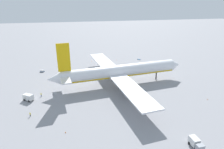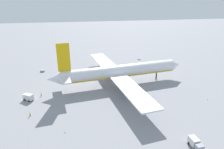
# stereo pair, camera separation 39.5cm
# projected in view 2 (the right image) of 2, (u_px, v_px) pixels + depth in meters

# --- Properties ---
(ground_plane) EXTENTS (600.00, 600.00, 0.00)m
(ground_plane) POSITION_uv_depth(u_px,v_px,m) (121.00, 84.00, 108.76)
(ground_plane) COLOR gray
(airliner) EXTENTS (74.11, 80.27, 24.35)m
(airliner) POSITION_uv_depth(u_px,v_px,m) (119.00, 72.00, 105.75)
(airliner) COLOR white
(airliner) RESTS_ON ground
(service_truck_0) EXTENTS (2.84, 5.55, 2.84)m
(service_truck_0) POSITION_uv_depth(u_px,v_px,m) (195.00, 143.00, 62.42)
(service_truck_0) COLOR #999EA5
(service_truck_0) RESTS_ON ground
(service_truck_1) EXTENTS (5.11, 4.64, 2.99)m
(service_truck_1) POSITION_uv_depth(u_px,v_px,m) (28.00, 97.00, 91.09)
(service_truck_1) COLOR white
(service_truck_1) RESTS_ON ground
(baggage_cart_0) EXTENTS (2.41, 2.81, 0.40)m
(baggage_cart_0) POSITION_uv_depth(u_px,v_px,m) (139.00, 59.00, 150.91)
(baggage_cart_0) COLOR #26598C
(baggage_cart_0) RESTS_ON ground
(baggage_cart_1) EXTENTS (3.34, 1.91, 1.24)m
(baggage_cart_1) POSITION_uv_depth(u_px,v_px,m) (42.00, 71.00, 126.28)
(baggage_cart_1) COLOR #26598C
(baggage_cart_1) RESTS_ON ground
(baggage_cart_2) EXTENTS (1.69, 3.24, 1.25)m
(baggage_cart_2) POSITION_uv_depth(u_px,v_px,m) (154.00, 62.00, 142.82)
(baggage_cart_2) COLOR #26598C
(baggage_cart_2) RESTS_ON ground
(ground_worker_1) EXTENTS (0.53, 0.53, 1.71)m
(ground_worker_1) POSITION_uv_depth(u_px,v_px,m) (41.00, 94.00, 95.17)
(ground_worker_1) COLOR navy
(ground_worker_1) RESTS_ON ground
(ground_worker_2) EXTENTS (0.55, 0.55, 1.66)m
(ground_worker_2) POSITION_uv_depth(u_px,v_px,m) (30.00, 114.00, 79.22)
(ground_worker_2) COLOR black
(ground_worker_2) RESTS_ON ground
(traffic_cone_0) EXTENTS (0.36, 0.36, 0.55)m
(traffic_cone_0) POSITION_uv_depth(u_px,v_px,m) (92.00, 61.00, 146.59)
(traffic_cone_0) COLOR orange
(traffic_cone_0) RESTS_ON ground
(traffic_cone_1) EXTENTS (0.36, 0.36, 0.55)m
(traffic_cone_1) POSITION_uv_depth(u_px,v_px,m) (208.00, 99.00, 91.95)
(traffic_cone_1) COLOR orange
(traffic_cone_1) RESTS_ON ground
(traffic_cone_2) EXTENTS (0.36, 0.36, 0.55)m
(traffic_cone_2) POSITION_uv_depth(u_px,v_px,m) (117.00, 60.00, 149.35)
(traffic_cone_2) COLOR orange
(traffic_cone_2) RESTS_ON ground
(traffic_cone_3) EXTENTS (0.36, 0.36, 0.55)m
(traffic_cone_3) POSITION_uv_depth(u_px,v_px,m) (65.00, 132.00, 69.58)
(traffic_cone_3) COLOR orange
(traffic_cone_3) RESTS_ON ground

